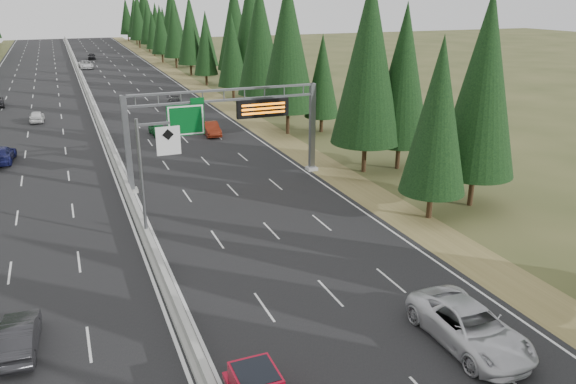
{
  "coord_description": "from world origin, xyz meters",
  "views": [
    {
      "loc": [
        -4.03,
        -9.11,
        15.17
      ],
      "look_at": [
        7.8,
        20.0,
        4.02
      ],
      "focal_mm": 35.0,
      "sensor_mm": 36.0,
      "label": 1
    }
  ],
  "objects": [
    {
      "name": "median_barrier",
      "position": [
        0.0,
        80.0,
        0.41
      ],
      "size": [
        0.7,
        260.0,
        0.85
      ],
      "color": "#969690",
      "rests_on": "road"
    },
    {
      "name": "car_ahead_dkred",
      "position": [
        11.18,
        51.33,
        0.83
      ],
      "size": [
        1.81,
        4.62,
        1.5
      ],
      "primitive_type": "imported",
      "rotation": [
        0.0,
        0.0,
        -0.05
      ],
      "color": "#641D0E",
      "rests_on": "road"
    },
    {
      "name": "shoulder_right",
      "position": [
        17.8,
        80.0,
        0.03
      ],
      "size": [
        3.6,
        260.0,
        0.06
      ],
      "primitive_type": "cube",
      "color": "olive",
      "rests_on": "ground"
    },
    {
      "name": "road",
      "position": [
        0.0,
        80.0,
        0.04
      ],
      "size": [
        32.0,
        260.0,
        0.08
      ],
      "primitive_type": "cube",
      "color": "black",
      "rests_on": "ground"
    },
    {
      "name": "sign_gantry",
      "position": [
        8.92,
        34.88,
        5.27
      ],
      "size": [
        16.75,
        0.98,
        7.8
      ],
      "color": "slate",
      "rests_on": "road"
    },
    {
      "name": "car_onc_white",
      "position": [
        -7.07,
        66.23,
        0.77
      ],
      "size": [
        1.79,
        4.11,
        1.38
      ],
      "primitive_type": "imported",
      "rotation": [
        0.0,
        0.0,
        3.1
      ],
      "color": "silver",
      "rests_on": "road"
    },
    {
      "name": "car_onc_blue",
      "position": [
        -9.93,
        48.21,
        0.86
      ],
      "size": [
        2.62,
        5.54,
        1.56
      ],
      "primitive_type": "imported",
      "rotation": [
        0.0,
        0.0,
        3.06
      ],
      "color": "navy",
      "rests_on": "road"
    },
    {
      "name": "car_onc_near",
      "position": [
        -7.11,
        15.12,
        0.81
      ],
      "size": [
        1.8,
        4.52,
        1.46
      ],
      "primitive_type": "imported",
      "rotation": [
        0.0,
        0.0,
        3.08
      ],
      "color": "black",
      "rests_on": "road"
    },
    {
      "name": "silver_minivan",
      "position": [
        11.79,
        8.0,
        0.99
      ],
      "size": [
        3.06,
        6.55,
        1.82
      ],
      "primitive_type": "imported",
      "rotation": [
        0.0,
        0.0,
        -0.01
      ],
      "color": "silver",
      "rests_on": "road"
    },
    {
      "name": "car_ahead_green",
      "position": [
        5.68,
        53.74,
        0.74
      ],
      "size": [
        1.82,
        3.98,
        1.32
      ],
      "primitive_type": "imported",
      "rotation": [
        0.0,
        0.0,
        0.07
      ],
      "color": "#17642D",
      "rests_on": "road"
    },
    {
      "name": "hov_sign_pole",
      "position": [
        0.58,
        24.97,
        4.72
      ],
      "size": [
        2.8,
        0.5,
        8.0
      ],
      "color": "slate",
      "rests_on": "road"
    },
    {
      "name": "car_ahead_far",
      "position": [
        4.21,
        137.6,
        0.83
      ],
      "size": [
        1.99,
        4.47,
        1.49
      ],
      "primitive_type": "imported",
      "rotation": [
        0.0,
        0.0,
        -0.05
      ],
      "color": "black",
      "rests_on": "road"
    },
    {
      "name": "car_ahead_white",
      "position": [
        1.81,
        119.34,
        0.89
      ],
      "size": [
        2.96,
        5.93,
        1.61
      ],
      "primitive_type": "imported",
      "rotation": [
        0.0,
        0.0,
        0.05
      ],
      "color": "white",
      "rests_on": "road"
    },
    {
      "name": "tree_row_right",
      "position": [
        22.35,
        68.26,
        9.03
      ],
      "size": [
        11.81,
        242.59,
        19.0
      ],
      "color": "black",
      "rests_on": "ground"
    },
    {
      "name": "car_ahead_dkgrey",
      "position": [
        10.59,
        67.76,
        0.8
      ],
      "size": [
        2.14,
        5.02,
        1.44
      ],
      "primitive_type": "imported",
      "rotation": [
        0.0,
        0.0,
        -0.02
      ],
      "color": "black",
      "rests_on": "road"
    }
  ]
}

